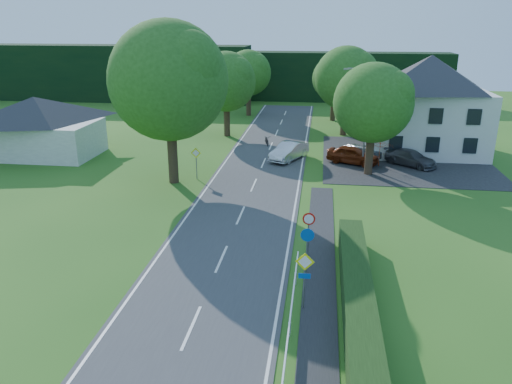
# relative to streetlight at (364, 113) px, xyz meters

# --- Properties ---
(road) EXTENTS (7.00, 80.00, 0.04)m
(road) POSITION_rel_streetlight_xyz_m (-8.06, -10.00, -4.44)
(road) COLOR #3D3D40
(road) RESTS_ON ground
(parking_pad) EXTENTS (14.00, 16.00, 0.04)m
(parking_pad) POSITION_rel_streetlight_xyz_m (3.94, 3.00, -4.44)
(parking_pad) COLOR #232325
(parking_pad) RESTS_ON ground
(line_edge_left) EXTENTS (0.12, 80.00, 0.01)m
(line_edge_left) POSITION_rel_streetlight_xyz_m (-11.31, -10.00, -4.42)
(line_edge_left) COLOR white
(line_edge_left) RESTS_ON road
(line_edge_right) EXTENTS (0.12, 80.00, 0.01)m
(line_edge_right) POSITION_rel_streetlight_xyz_m (-4.81, -10.00, -4.42)
(line_edge_right) COLOR white
(line_edge_right) RESTS_ON road
(line_centre) EXTENTS (0.12, 80.00, 0.01)m
(line_centre) POSITION_rel_streetlight_xyz_m (-8.06, -10.00, -4.42)
(line_centre) COLOR white
(line_centre) RESTS_ON road
(tree_main) EXTENTS (9.40, 9.40, 11.64)m
(tree_main) POSITION_rel_streetlight_xyz_m (-14.06, -6.00, 1.36)
(tree_main) COLOR #265218
(tree_main) RESTS_ON ground
(tree_left_far) EXTENTS (7.00, 7.00, 8.58)m
(tree_left_far) POSITION_rel_streetlight_xyz_m (-13.06, 10.00, -0.17)
(tree_left_far) COLOR #265218
(tree_left_far) RESTS_ON ground
(tree_right_far) EXTENTS (7.40, 7.40, 9.09)m
(tree_right_far) POSITION_rel_streetlight_xyz_m (-1.06, 12.00, 0.08)
(tree_right_far) COLOR #265218
(tree_right_far) RESTS_ON ground
(tree_left_back) EXTENTS (6.60, 6.60, 8.07)m
(tree_left_back) POSITION_rel_streetlight_xyz_m (-12.56, 22.00, -0.43)
(tree_left_back) COLOR #265218
(tree_left_back) RESTS_ON ground
(tree_right_back) EXTENTS (6.20, 6.20, 7.56)m
(tree_right_back) POSITION_rel_streetlight_xyz_m (-2.06, 20.00, -0.68)
(tree_right_back) COLOR #265218
(tree_right_back) RESTS_ON ground
(tree_right_mid) EXTENTS (7.00, 7.00, 8.58)m
(tree_right_mid) POSITION_rel_streetlight_xyz_m (0.44, -2.00, -0.17)
(tree_right_mid) COLOR #265218
(tree_right_mid) RESTS_ON ground
(treeline_left) EXTENTS (44.00, 6.00, 8.00)m
(treeline_left) POSITION_rel_streetlight_xyz_m (-36.06, 32.00, -0.46)
(treeline_left) COLOR black
(treeline_left) RESTS_ON ground
(treeline_right) EXTENTS (30.00, 5.00, 7.00)m
(treeline_right) POSITION_rel_streetlight_xyz_m (-0.06, 36.00, -0.96)
(treeline_right) COLOR black
(treeline_right) RESTS_ON ground
(bungalow_left) EXTENTS (11.00, 6.50, 5.20)m
(bungalow_left) POSITION_rel_streetlight_xyz_m (-28.06, 0.00, -1.75)
(bungalow_left) COLOR #B8B7B3
(bungalow_left) RESTS_ON ground
(house_white) EXTENTS (10.60, 8.40, 8.60)m
(house_white) POSITION_rel_streetlight_xyz_m (5.94, 6.00, -0.06)
(house_white) COLOR silver
(house_white) RESTS_ON ground
(streetlight) EXTENTS (2.03, 0.18, 8.00)m
(streetlight) POSITION_rel_streetlight_xyz_m (0.00, 0.00, 0.00)
(streetlight) COLOR slate
(streetlight) RESTS_ON ground
(sign_priority_right) EXTENTS (0.78, 0.09, 2.59)m
(sign_priority_right) POSITION_rel_streetlight_xyz_m (-3.76, -22.02, -2.67)
(sign_priority_right) COLOR slate
(sign_priority_right) RESTS_ON ground
(sign_roundabout) EXTENTS (0.64, 0.08, 2.37)m
(sign_roundabout) POSITION_rel_streetlight_xyz_m (-3.76, -19.02, -2.79)
(sign_roundabout) COLOR slate
(sign_roundabout) RESTS_ON ground
(sign_speed_limit) EXTENTS (0.64, 0.11, 2.37)m
(sign_speed_limit) POSITION_rel_streetlight_xyz_m (-3.76, -17.03, -2.70)
(sign_speed_limit) COLOR slate
(sign_speed_limit) RESTS_ON ground
(sign_priority_left) EXTENTS (0.78, 0.09, 2.44)m
(sign_priority_left) POSITION_rel_streetlight_xyz_m (-12.56, -5.02, -2.75)
(sign_priority_left) COLOR slate
(sign_priority_left) RESTS_ON ground
(moving_car) EXTENTS (3.36, 4.81, 1.50)m
(moving_car) POSITION_rel_streetlight_xyz_m (-6.01, 1.34, -3.67)
(moving_car) COLOR silver
(moving_car) RESTS_ON road
(motorcycle) EXTENTS (1.05, 1.87, 0.93)m
(motorcycle) POSITION_rel_streetlight_xyz_m (-8.49, 6.39, -3.96)
(motorcycle) COLOR black
(motorcycle) RESTS_ON road
(parked_car_red) EXTENTS (4.63, 3.33, 1.46)m
(parked_car_red) POSITION_rel_streetlight_xyz_m (-0.63, 0.83, -3.69)
(parked_car_red) COLOR #67220B
(parked_car_red) RESTS_ON parking_pad
(parked_car_silver_a) EXTENTS (4.20, 2.84, 1.31)m
(parked_car_silver_a) POSITION_rel_streetlight_xyz_m (-0.09, 1.91, -3.77)
(parked_car_silver_a) COLOR #A4A4A8
(parked_car_silver_a) RESTS_ON parking_pad
(parked_car_grey) EXTENTS (4.49, 4.19, 1.27)m
(parked_car_grey) POSITION_rel_streetlight_xyz_m (4.09, 0.86, -3.79)
(parked_car_grey) COLOR #4B4A4F
(parked_car_grey) RESTS_ON parking_pad
(parasol) EXTENTS (2.35, 2.40, 2.06)m
(parasol) POSITION_rel_streetlight_xyz_m (1.47, 0.27, -3.39)
(parasol) COLOR #B5350E
(parasol) RESTS_ON parking_pad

